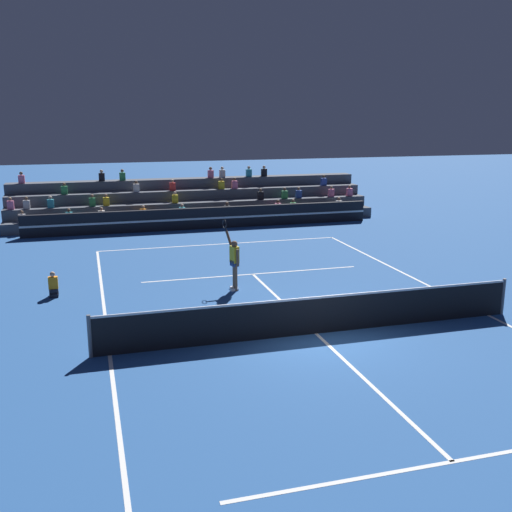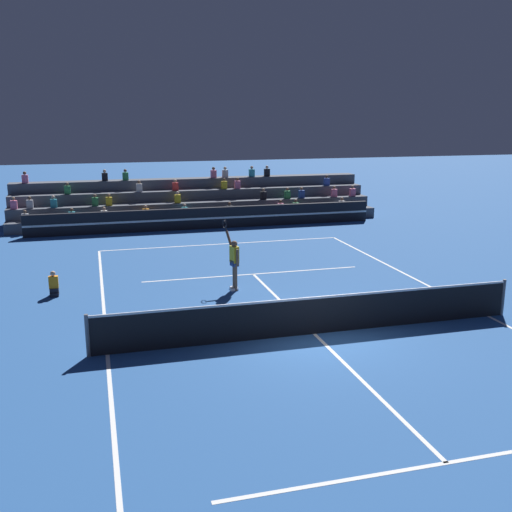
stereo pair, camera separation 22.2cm
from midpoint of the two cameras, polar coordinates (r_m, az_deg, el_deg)
name	(u,v)px [view 1 (the left image)]	position (r m, az deg, el deg)	size (l,w,h in m)	color
ground_plane	(316,334)	(16.56, 5.35, -7.37)	(120.00, 120.00, 0.00)	#285699
court_lines	(316,333)	(16.56, 5.35, -7.35)	(11.10, 23.90, 0.01)	white
tennis_net	(316,315)	(16.38, 5.39, -5.59)	(12.00, 0.10, 1.10)	slate
sponsor_banner_wall	(204,218)	(31.22, -5.18, 3.61)	(18.00, 0.26, 1.10)	black
bleacher_stand	(193,204)	(34.25, -6.20, 4.94)	(19.92, 3.80, 2.83)	#4C515B
ball_kid_courtside	(53,287)	(20.74, -19.02, -2.79)	(0.30, 0.36, 0.84)	black
tennis_player	(234,262)	(20.22, -2.40, -0.54)	(0.36, 1.24, 2.37)	brown
tennis_ball	(292,311)	(18.20, 3.06, -5.26)	(0.07, 0.07, 0.07)	#C6DB33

